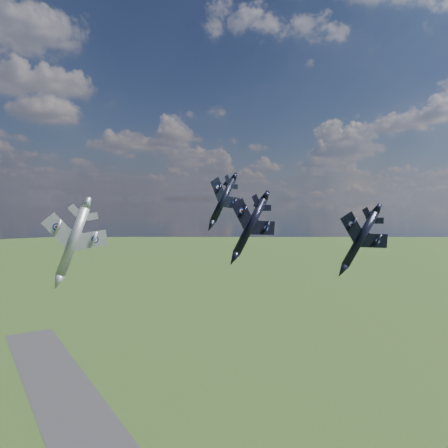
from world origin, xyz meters
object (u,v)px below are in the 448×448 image
jet_right_navy (360,239)px  jet_left_silver (73,241)px  jet_high_navy (223,200)px  jet_lead_navy (250,226)px

jet_right_navy → jet_left_silver: jet_right_navy is taller
jet_high_navy → jet_left_silver: jet_high_navy is taller
jet_lead_navy → jet_high_navy: jet_high_navy is taller
jet_right_navy → jet_lead_navy: bearing=125.4°
jet_lead_navy → jet_left_silver: jet_lead_navy is taller
jet_lead_navy → jet_left_silver: size_ratio=0.97×
jet_lead_navy → jet_high_navy: bearing=75.4°
jet_lead_navy → jet_right_navy: jet_lead_navy is taller
jet_lead_navy → jet_high_navy: (5.92, 19.23, 4.70)m
jet_right_navy → jet_high_navy: (0.89, 40.50, 5.66)m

